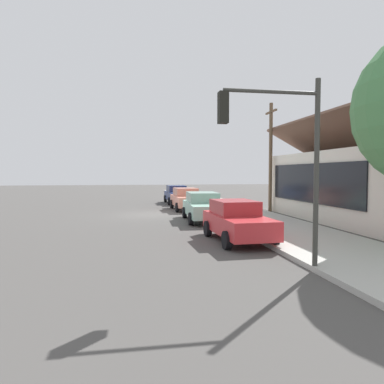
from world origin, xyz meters
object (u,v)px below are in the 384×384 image
(car_navy, at_px, (177,194))
(car_cherry, at_px, (237,221))
(utility_pole_wooden, at_px, (271,155))
(fire_hydrant_red, at_px, (215,206))
(traffic_light_main, at_px, (280,142))
(car_seafoam, at_px, (203,206))
(car_coral, at_px, (186,199))

(car_navy, height_order, car_cherry, same)
(utility_pole_wooden, relative_size, fire_hydrant_red, 10.56)
(traffic_light_main, bearing_deg, car_seafoam, 179.30)
(car_seafoam, distance_m, car_cherry, 6.10)
(car_seafoam, xyz_separation_m, car_cherry, (6.10, 0.11, -0.00))
(car_coral, bearing_deg, utility_pole_wooden, 66.70)
(car_navy, relative_size, car_seafoam, 0.96)
(car_navy, relative_size, car_cherry, 1.08)
(car_cherry, relative_size, traffic_light_main, 0.84)
(car_navy, relative_size, utility_pole_wooden, 0.63)
(car_seafoam, distance_m, traffic_light_main, 10.99)
(car_coral, height_order, traffic_light_main, traffic_light_main)
(car_coral, distance_m, car_cherry, 12.17)
(car_seafoam, height_order, utility_pole_wooden, utility_pole_wooden)
(car_coral, distance_m, fire_hydrant_red, 2.98)
(car_navy, distance_m, fire_hydrant_red, 8.37)
(car_navy, relative_size, fire_hydrant_red, 6.70)
(traffic_light_main, xyz_separation_m, fire_hydrant_red, (-14.23, 1.66, -2.99))
(traffic_light_main, bearing_deg, car_navy, 179.69)
(car_coral, xyz_separation_m, fire_hydrant_red, (2.51, 1.56, -0.32))
(car_seafoam, relative_size, car_cherry, 1.13)
(car_seafoam, bearing_deg, fire_hydrant_red, 159.03)
(car_coral, relative_size, utility_pole_wooden, 0.59)
(car_navy, height_order, utility_pole_wooden, utility_pole_wooden)
(car_cherry, bearing_deg, car_navy, 178.10)
(car_coral, bearing_deg, fire_hydrant_red, 30.44)
(car_seafoam, height_order, fire_hydrant_red, car_seafoam)
(utility_pole_wooden, bearing_deg, car_cherry, -28.58)
(car_navy, distance_m, traffic_light_main, 22.60)
(car_cherry, distance_m, fire_hydrant_red, 9.77)
(traffic_light_main, xyz_separation_m, utility_pole_wooden, (-14.51, 5.66, 0.44))
(car_navy, distance_m, utility_pole_wooden, 10.17)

